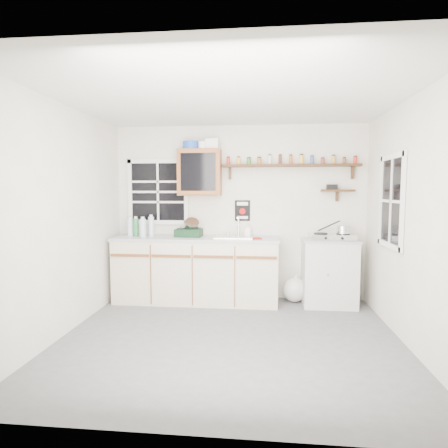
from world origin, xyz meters
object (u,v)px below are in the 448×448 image
object	(u,v)px
main_cabinet	(196,269)
dish_rack	(190,230)
right_cabinet	(329,272)
spice_shelf	(290,165)
upper_cabinet	(200,172)
hotplate	(332,237)

from	to	relation	value
main_cabinet	dish_rack	distance (m)	0.56
right_cabinet	spice_shelf	size ratio (longest dim) A/B	0.48
main_cabinet	upper_cabinet	size ratio (longest dim) A/B	3.55
spice_shelf	right_cabinet	bearing A→B (deg)	-19.51
spice_shelf	dish_rack	distance (m)	1.69
right_cabinet	hotplate	distance (m)	0.49
main_cabinet	dish_rack	bearing A→B (deg)	150.39
upper_cabinet	dish_rack	bearing A→B (deg)	-147.00
spice_shelf	hotplate	world-z (taller)	spice_shelf
main_cabinet	upper_cabinet	bearing A→B (deg)	76.32
spice_shelf	dish_rack	world-z (taller)	spice_shelf
upper_cabinet	hotplate	world-z (taller)	upper_cabinet
dish_rack	hotplate	bearing A→B (deg)	1.43
upper_cabinet	hotplate	bearing A→B (deg)	-4.33
right_cabinet	main_cabinet	bearing A→B (deg)	-179.21
right_cabinet	dish_rack	bearing A→B (deg)	179.08
main_cabinet	spice_shelf	world-z (taller)	spice_shelf
dish_rack	right_cabinet	bearing A→B (deg)	2.00
upper_cabinet	dish_rack	world-z (taller)	upper_cabinet
right_cabinet	dish_rack	xyz separation A→B (m)	(-1.93, 0.03, 0.55)
right_cabinet	hotplate	world-z (taller)	hotplate
main_cabinet	spice_shelf	distance (m)	1.98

